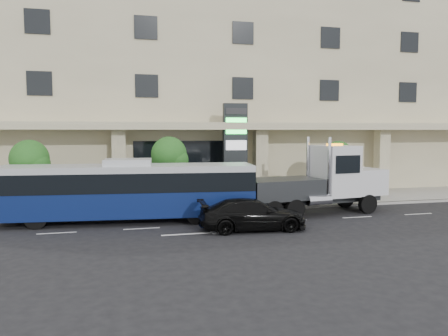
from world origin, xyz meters
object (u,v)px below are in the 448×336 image
object	(u,v)px
city_bus	(128,190)
signage_pylon	(235,151)
black_sedan	(252,214)
tow_truck	(321,182)

from	to	relation	value
city_bus	signage_pylon	bearing A→B (deg)	41.95
city_bus	black_sedan	world-z (taller)	city_bus
black_sedan	signage_pylon	distance (m)	9.41
city_bus	signage_pylon	size ratio (longest dim) A/B	2.05
tow_truck	signage_pylon	world-z (taller)	signage_pylon
city_bus	signage_pylon	xyz separation A→B (m)	(7.40, 5.44, 1.78)
city_bus	tow_truck	world-z (taller)	tow_truck
city_bus	tow_truck	distance (m)	11.15
city_bus	tow_truck	xyz separation A→B (m)	(11.15, -0.21, 0.14)
city_bus	signage_pylon	distance (m)	9.36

